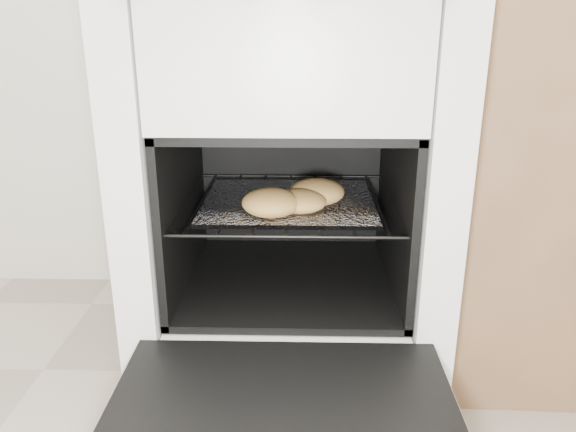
% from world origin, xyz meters
% --- Properties ---
extents(stove, '(0.66, 0.73, 1.01)m').
position_xyz_m(stove, '(-0.05, 1.13, 0.49)').
color(stove, silver).
rests_on(stove, ground).
extents(oven_door, '(0.59, 0.46, 0.04)m').
position_xyz_m(oven_door, '(-0.05, 0.58, 0.22)').
color(oven_door, black).
rests_on(oven_door, stove).
extents(oven_rack, '(0.48, 0.46, 0.01)m').
position_xyz_m(oven_rack, '(-0.05, 1.06, 0.44)').
color(oven_rack, black).
rests_on(oven_rack, stove).
extents(foil_sheet, '(0.37, 0.33, 0.01)m').
position_xyz_m(foil_sheet, '(-0.05, 1.04, 0.45)').
color(foil_sheet, white).
rests_on(foil_sheet, oven_rack).
extents(baked_rolls, '(0.26, 0.26, 0.05)m').
position_xyz_m(baked_rolls, '(-0.03, 0.98, 0.48)').
color(baked_rolls, tan).
rests_on(baked_rolls, foil_sheet).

